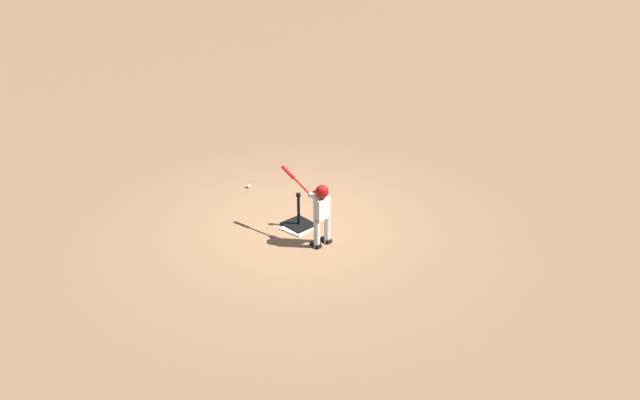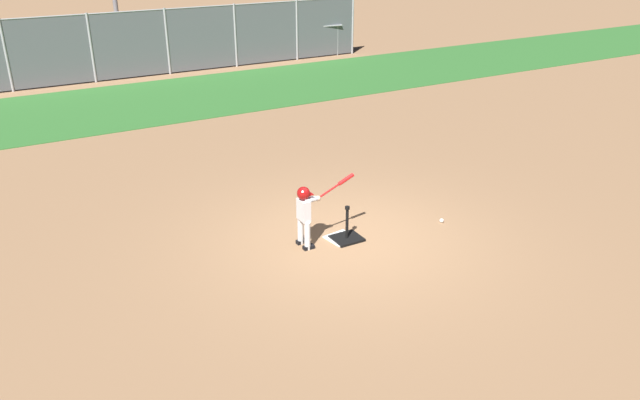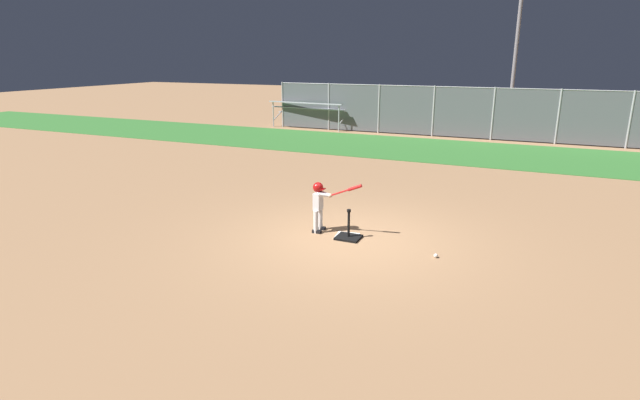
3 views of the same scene
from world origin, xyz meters
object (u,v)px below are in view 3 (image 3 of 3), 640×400
at_px(batting_tee, 349,235).
at_px(bleachers_far_left, 315,114).
at_px(baseball, 436,256).
at_px(bleachers_center, 476,126).
at_px(bleachers_far_right, 631,129).
at_px(batter_child, 320,201).

relative_size(batting_tee, bleachers_far_left, 0.14).
distance_m(baseball, bleachers_center, 14.82).
height_order(batting_tee, bleachers_far_left, bleachers_far_left).
bearing_deg(batting_tee, bleachers_center, 87.68).
xyz_separation_m(bleachers_center, bleachers_far_right, (5.94, 0.30, 0.15)).
xyz_separation_m(bleachers_far_left, bleachers_center, (7.73, 0.28, -0.20)).
xyz_separation_m(baseball, bleachers_far_left, (-8.90, 14.49, 0.59)).
height_order(baseball, bleachers_far_right, bleachers_far_right).
distance_m(baseball, bleachers_far_right, 15.81).
relative_size(bleachers_far_left, bleachers_far_right, 1.04).
xyz_separation_m(batting_tee, bleachers_far_left, (-7.15, 14.21, 0.56)).
height_order(batter_child, bleachers_center, batter_child).
bearing_deg(bleachers_far_right, batting_tee, -113.84).
bearing_deg(bleachers_far_left, bleachers_far_right, 2.40).
xyz_separation_m(batting_tee, bleachers_center, (0.59, 14.49, 0.36)).
relative_size(batter_child, bleachers_far_right, 0.27).
height_order(bleachers_far_left, bleachers_center, bleachers_far_left).
bearing_deg(bleachers_far_left, batter_child, -65.28).
bearing_deg(baseball, batter_child, 170.07).
distance_m(batting_tee, bleachers_center, 14.50).
distance_m(batting_tee, batter_child, 0.90).
height_order(baseball, bleachers_far_left, bleachers_far_left).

